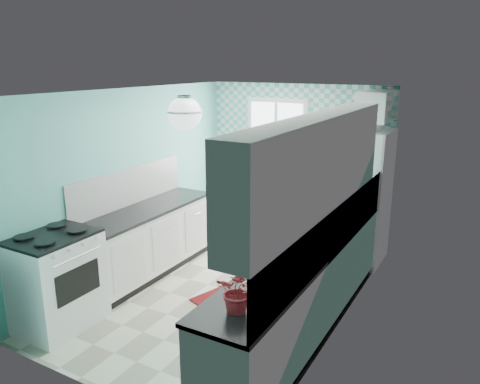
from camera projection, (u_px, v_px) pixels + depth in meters
The scene contains 26 objects.
floor at pixel (227, 290), 6.00m from camera, with size 3.00×4.40×0.02m, color #EEE5CF.
ceiling at pixel (225, 90), 5.33m from camera, with size 3.00×4.40×0.02m, color white.
wall_back at pixel (297, 163), 7.52m from camera, with size 3.00×0.02×2.50m, color #64C7BB.
wall_front at pixel (87, 262), 3.81m from camera, with size 3.00×0.02×2.50m, color #64C7BB.
wall_left at pixel (132, 181), 6.38m from camera, with size 0.02×4.40×2.50m, color #64C7BB.
wall_right at pixel (348, 216), 4.95m from camera, with size 0.02×4.40×2.50m, color #64C7BB.
accent_wall at pixel (296, 163), 7.50m from camera, with size 3.00×0.01×2.50m, color #55BEB5.
window at pixel (276, 143), 7.56m from camera, with size 1.04×0.05×1.44m.
backsplash_right at pixel (334, 232), 4.64m from camera, with size 0.02×3.60×0.51m, color white.
backsplash_left at pixel (129, 187), 6.32m from camera, with size 0.02×2.15×0.51m, color white.
upper_cabinets_right at pixel (315, 164), 4.36m from camera, with size 0.33×3.20×0.90m, color white.
upper_cabinet_fridge at pixel (378, 106), 6.32m from camera, with size 0.40×0.74×0.40m, color white.
ceiling_light at pixel (185, 113), 4.70m from camera, with size 0.34×0.34×0.35m.
base_cabinets_right at pixel (304, 293), 4.98m from camera, with size 0.60×3.60×0.90m, color white.
countertop_right at pixel (304, 252), 4.86m from camera, with size 0.63×3.60×0.04m, color black.
base_cabinets_left at pixel (149, 242), 6.38m from camera, with size 0.60×2.15×0.90m, color white.
countertop_left at pixel (148, 209), 6.25m from camera, with size 0.63×2.15×0.04m, color black.
fridge at pixel (357, 196), 6.73m from camera, with size 0.84×0.83×1.92m.
stove at pixel (56, 279), 5.07m from camera, with size 0.69×0.87×1.04m.
sink at pixel (335, 224), 5.65m from camera, with size 0.44×0.37×0.53m.
rug at pixel (243, 296), 5.81m from camera, with size 0.78×1.11×0.02m, color #601408.
dish_towel at pixel (296, 266), 5.55m from camera, with size 0.02×0.27×0.40m, color #4CA693.
fruit_bowl at pixel (261, 287), 3.97m from camera, with size 0.27×0.27×0.07m, color white.
potted_plant at pixel (238, 291), 3.60m from camera, with size 0.32×0.27×0.35m, color #B2110A.
soap_bottle at pixel (346, 211), 5.80m from camera, with size 0.09×0.09×0.20m, color #A8B9C7.
microwave at pixel (362, 118), 6.43m from camera, with size 0.58×0.39×0.32m, color white.
Camera 1 is at (2.81, -4.66, 2.82)m, focal length 35.00 mm.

